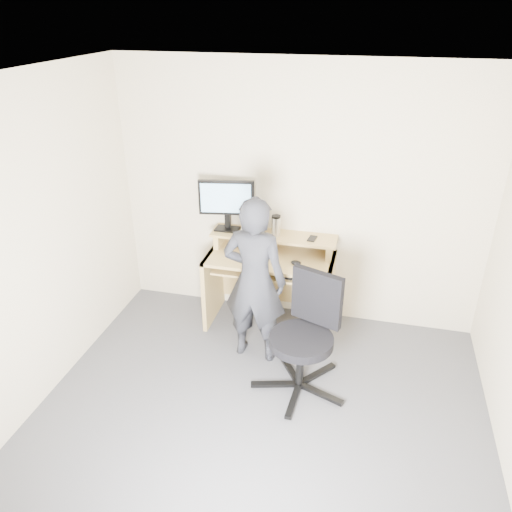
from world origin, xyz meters
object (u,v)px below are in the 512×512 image
at_px(desk, 272,271).
at_px(person, 255,281).
at_px(monitor, 226,201).
at_px(office_chair, 306,331).

bearing_deg(desk, person, -92.64).
distance_m(monitor, person, 0.91).
xyz_separation_m(office_chair, person, (-0.50, 0.30, 0.23)).
bearing_deg(person, desk, -88.55).
height_order(office_chair, person, person).
distance_m(monitor, office_chair, 1.50).
distance_m(office_chair, person, 0.63).
xyz_separation_m(desk, office_chair, (0.47, -0.88, -0.01)).
bearing_deg(person, monitor, -52.28).
distance_m(desk, person, 0.62).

